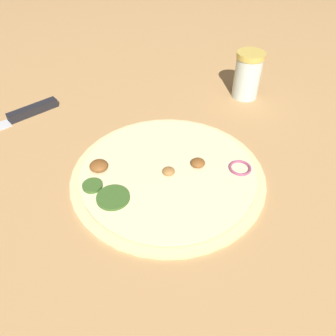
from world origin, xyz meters
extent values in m
plane|color=tan|center=(0.00, 0.00, 0.00)|extent=(3.00, 3.00, 0.00)
cylinder|color=beige|center=(0.00, 0.00, 0.00)|extent=(0.34, 0.34, 0.01)
cylinder|color=beige|center=(0.00, 0.00, 0.01)|extent=(0.30, 0.30, 0.00)
ellipsoid|color=#996633|center=(0.01, 0.00, 0.02)|extent=(0.02, 0.02, 0.01)
cylinder|color=#385B23|center=(0.02, -0.13, 0.01)|extent=(0.03, 0.03, 0.01)
torus|color=#934266|center=(0.01, 0.12, 0.01)|extent=(0.04, 0.04, 0.00)
cylinder|color=#385B23|center=(0.05, -0.10, 0.01)|extent=(0.05, 0.05, 0.01)
ellipsoid|color=brown|center=(-0.01, 0.05, 0.02)|extent=(0.03, 0.03, 0.01)
ellipsoid|color=brown|center=(-0.02, -0.12, 0.02)|extent=(0.03, 0.03, 0.02)
cube|color=black|center=(-0.24, -0.26, 0.01)|extent=(0.08, 0.10, 0.02)
cylinder|color=silver|center=(-0.24, 0.22, 0.05)|extent=(0.06, 0.06, 0.09)
cylinder|color=gold|center=(-0.24, 0.22, 0.10)|extent=(0.06, 0.06, 0.01)
camera|label=1|loc=(0.41, -0.06, 0.40)|focal=35.00mm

